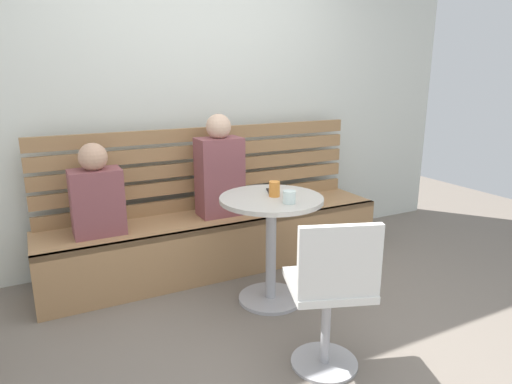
{
  "coord_description": "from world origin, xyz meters",
  "views": [
    {
      "loc": [
        -1.27,
        -1.9,
        1.52
      ],
      "look_at": [
        0.05,
        0.66,
        0.75
      ],
      "focal_mm": 31.34,
      "sensor_mm": 36.0,
      "label": 1
    }
  ],
  "objects_px": {
    "cup_glass_short": "(289,197)",
    "phone_on_table": "(273,191)",
    "cafe_table": "(271,229)",
    "person_adult": "(219,170)",
    "white_chair": "(331,291)",
    "cup_tumbler_orange": "(274,189)",
    "person_child_left": "(97,195)",
    "booth_bench": "(220,241)"
  },
  "relations": [
    {
      "from": "person_adult",
      "to": "cafe_table",
      "type": "bearing_deg",
      "value": -83.15
    },
    {
      "from": "cup_glass_short",
      "to": "phone_on_table",
      "type": "height_order",
      "value": "cup_glass_short"
    },
    {
      "from": "person_child_left",
      "to": "cup_glass_short",
      "type": "xyz_separation_m",
      "value": [
        1.02,
        -0.83,
        0.06
      ]
    },
    {
      "from": "cup_glass_short",
      "to": "phone_on_table",
      "type": "xyz_separation_m",
      "value": [
        0.04,
        0.29,
        -0.04
      ]
    },
    {
      "from": "person_child_left",
      "to": "cup_tumbler_orange",
      "type": "distance_m",
      "value": 1.21
    },
    {
      "from": "person_child_left",
      "to": "cup_glass_short",
      "type": "height_order",
      "value": "person_child_left"
    },
    {
      "from": "cup_tumbler_orange",
      "to": "cup_glass_short",
      "type": "relative_size",
      "value": 1.25
    },
    {
      "from": "cafe_table",
      "to": "phone_on_table",
      "type": "distance_m",
      "value": 0.26
    },
    {
      "from": "phone_on_table",
      "to": "booth_bench",
      "type": "bearing_deg",
      "value": -52.72
    },
    {
      "from": "booth_bench",
      "to": "cup_tumbler_orange",
      "type": "xyz_separation_m",
      "value": [
        0.12,
        -0.66,
        0.57
      ]
    },
    {
      "from": "person_child_left",
      "to": "cup_tumbler_orange",
      "type": "height_order",
      "value": "person_child_left"
    },
    {
      "from": "booth_bench",
      "to": "cafe_table",
      "type": "xyz_separation_m",
      "value": [
        0.1,
        -0.66,
        0.3
      ]
    },
    {
      "from": "phone_on_table",
      "to": "cafe_table",
      "type": "bearing_deg",
      "value": 77.54
    },
    {
      "from": "white_chair",
      "to": "cup_glass_short",
      "type": "distance_m",
      "value": 0.72
    },
    {
      "from": "person_adult",
      "to": "phone_on_table",
      "type": "distance_m",
      "value": 0.59
    },
    {
      "from": "white_chair",
      "to": "cafe_table",
      "type": "bearing_deg",
      "value": 82.62
    },
    {
      "from": "white_chair",
      "to": "cup_glass_short",
      "type": "height_order",
      "value": "white_chair"
    },
    {
      "from": "person_adult",
      "to": "cup_tumbler_orange",
      "type": "bearing_deg",
      "value": -81.13
    },
    {
      "from": "white_chair",
      "to": "person_child_left",
      "type": "height_order",
      "value": "person_child_left"
    },
    {
      "from": "booth_bench",
      "to": "white_chair",
      "type": "relative_size",
      "value": 3.18
    },
    {
      "from": "cup_glass_short",
      "to": "person_child_left",
      "type": "bearing_deg",
      "value": 141.02
    },
    {
      "from": "cafe_table",
      "to": "person_child_left",
      "type": "bearing_deg",
      "value": 146.8
    },
    {
      "from": "cafe_table",
      "to": "person_adult",
      "type": "bearing_deg",
      "value": 96.85
    },
    {
      "from": "person_child_left",
      "to": "cup_tumbler_orange",
      "type": "relative_size",
      "value": 6.35
    },
    {
      "from": "person_adult",
      "to": "cup_tumbler_orange",
      "type": "xyz_separation_m",
      "value": [
        0.11,
        -0.67,
        -0.0
      ]
    },
    {
      "from": "white_chair",
      "to": "person_adult",
      "type": "bearing_deg",
      "value": 89.09
    },
    {
      "from": "white_chair",
      "to": "person_child_left",
      "type": "bearing_deg",
      "value": 121.38
    },
    {
      "from": "person_adult",
      "to": "phone_on_table",
      "type": "relative_size",
      "value": 5.62
    },
    {
      "from": "cafe_table",
      "to": "person_adult",
      "type": "distance_m",
      "value": 0.74
    },
    {
      "from": "white_chair",
      "to": "person_adult",
      "type": "xyz_separation_m",
      "value": [
        0.02,
        1.49,
        0.33
      ]
    },
    {
      "from": "cup_tumbler_orange",
      "to": "cup_glass_short",
      "type": "bearing_deg",
      "value": -88.87
    },
    {
      "from": "cup_tumbler_orange",
      "to": "phone_on_table",
      "type": "bearing_deg",
      "value": 66.61
    },
    {
      "from": "white_chair",
      "to": "cup_tumbler_orange",
      "type": "xyz_separation_m",
      "value": [
        0.13,
        0.81,
        0.33
      ]
    },
    {
      "from": "booth_bench",
      "to": "person_adult",
      "type": "height_order",
      "value": "person_adult"
    },
    {
      "from": "person_adult",
      "to": "cup_glass_short",
      "type": "distance_m",
      "value": 0.86
    },
    {
      "from": "cup_tumbler_orange",
      "to": "cup_glass_short",
      "type": "distance_m",
      "value": 0.18
    },
    {
      "from": "booth_bench",
      "to": "cup_tumbler_orange",
      "type": "relative_size",
      "value": 27.0
    },
    {
      "from": "person_child_left",
      "to": "cup_tumbler_orange",
      "type": "bearing_deg",
      "value": -32.46
    },
    {
      "from": "cafe_table",
      "to": "person_child_left",
      "type": "relative_size",
      "value": 1.17
    },
    {
      "from": "white_chair",
      "to": "person_adult",
      "type": "height_order",
      "value": "person_adult"
    },
    {
      "from": "booth_bench",
      "to": "phone_on_table",
      "type": "relative_size",
      "value": 19.29
    },
    {
      "from": "booth_bench",
      "to": "phone_on_table",
      "type": "height_order",
      "value": "phone_on_table"
    }
  ]
}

